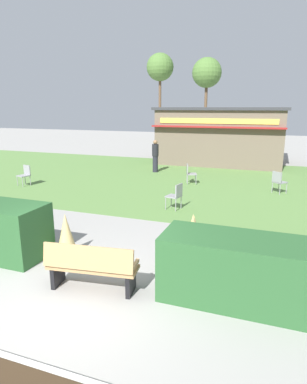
{
  "coord_description": "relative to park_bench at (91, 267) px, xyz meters",
  "views": [
    {
      "loc": [
        3.24,
        -4.46,
        3.33
      ],
      "look_at": [
        0.09,
        4.14,
        1.01
      ],
      "focal_mm": 31.33,
      "sensor_mm": 36.0,
      "label": 1
    }
  ],
  "objects": [
    {
      "name": "cafe_chair_east",
      "position": [
        -0.53,
        9.44,
        0.05
      ],
      "size": [
        0.56,
        0.56,
        0.89
      ],
      "color": "gray",
      "rests_on": "ground_plane"
    },
    {
      "name": "ground_plane",
      "position": [
        -0.22,
        -0.44,
        -0.48
      ],
      "size": [
        80.0,
        80.0,
        0.0
      ],
      "primitive_type": "plane",
      "color": "#999691"
    },
    {
      "name": "person_strolling",
      "position": [
        -2.92,
        11.56,
        0.38
      ],
      "size": [
        0.34,
        0.34,
        1.69
      ],
      "rotation": [
        0.0,
        0.0,
        3.4
      ],
      "color": "#23232D",
      "rests_on": "ground_plane"
    },
    {
      "name": "cafe_chair_west",
      "position": [
        -7.19,
        6.64,
        0.05
      ],
      "size": [
        0.54,
        0.54,
        0.89
      ],
      "color": "gray",
      "rests_on": "ground_plane"
    },
    {
      "name": "parked_car_west_slot",
      "position": [
        -2.62,
        25.35,
        0.16
      ],
      "size": [
        4.29,
        2.22,
        1.2
      ],
      "color": "#2D6638",
      "rests_on": "ground_plane"
    },
    {
      "name": "tree_right_bg",
      "position": [
        -3.8,
        28.44,
        5.99
      ],
      "size": [
        2.8,
        2.8,
        7.94
      ],
      "color": "brown",
      "rests_on": "ground_plane"
    },
    {
      "name": "park_bench",
      "position": [
        0.0,
        0.0,
        0.0
      ],
      "size": [
        1.76,
        0.75,
        0.95
      ],
      "color": "tan",
      "rests_on": "ground_plane"
    },
    {
      "name": "cafe_chair_center",
      "position": [
        3.2,
        8.94,
        0.05
      ],
      "size": [
        0.62,
        0.62,
        0.89
      ],
      "color": "gray",
      "rests_on": "ground_plane"
    },
    {
      "name": "tree_left_bg",
      "position": [
        -8.97,
        29.75,
        6.8
      ],
      "size": [
        2.8,
        2.8,
        8.77
      ],
      "color": "brown",
      "rests_on": "ground_plane"
    },
    {
      "name": "ornamental_grass_behind_left",
      "position": [
        -1.33,
        1.14,
        0.03
      ],
      "size": [
        0.5,
        0.5,
        1.02
      ],
      "primitive_type": "cone",
      "color": "tan",
      "rests_on": "ground_plane"
    },
    {
      "name": "lawn_patch",
      "position": [
        -0.22,
        10.09,
        -0.48
      ],
      "size": [
        36.0,
        12.0,
        0.01
      ],
      "primitive_type": "cube",
      "color": "#5B8442",
      "rests_on": "ground_plane"
    },
    {
      "name": "hedge_left",
      "position": [
        -2.63,
        0.66,
        0.13
      ],
      "size": [
        1.89,
        1.1,
        1.23
      ],
      "primitive_type": "cube",
      "color": "#28562B",
      "rests_on": "ground_plane"
    },
    {
      "name": "ornamental_grass_behind_center",
      "position": [
        1.52,
        1.69,
        0.08
      ],
      "size": [
        0.58,
        0.58,
        1.13
      ],
      "primitive_type": "cone",
      "color": "tan",
      "rests_on": "ground_plane"
    },
    {
      "name": "ornamental_grass_behind_right",
      "position": [
        1.57,
        1.35,
        0.16
      ],
      "size": [
        0.67,
        0.67,
        1.27
      ],
      "primitive_type": "cone",
      "color": "tan",
      "rests_on": "ground_plane"
    },
    {
      "name": "cafe_chair_north",
      "position": [
        0.01,
        5.46,
        0.05
      ],
      "size": [
        0.52,
        0.52,
        0.89
      ],
      "color": "gray",
      "rests_on": "ground_plane"
    },
    {
      "name": "food_kiosk",
      "position": [
        -0.18,
        16.11,
        1.2
      ],
      "size": [
        7.48,
        5.17,
        3.34
      ],
      "color": "#6B5B4C",
      "rests_on": "ground_plane"
    },
    {
      "name": "hedge_right",
      "position": [
        2.62,
        0.6,
        0.1
      ],
      "size": [
        2.78,
        1.1,
        1.17
      ],
      "primitive_type": "cube",
      "color": "#28562B",
      "rests_on": "ground_plane"
    }
  ]
}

